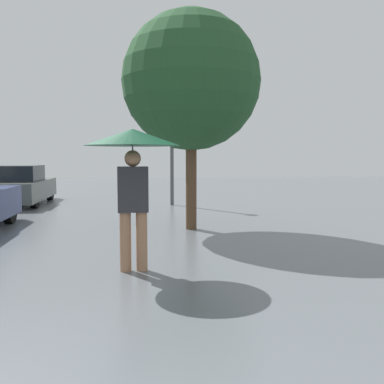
% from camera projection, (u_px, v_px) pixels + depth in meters
% --- Properties ---
extents(pedestrian, '(1.26, 1.26, 1.90)m').
position_uv_depth(pedestrian, '(133.00, 153.00, 5.63)').
color(pedestrian, '#9E7051').
rests_on(pedestrian, ground_plane).
extents(parked_car_farthest, '(1.89, 3.93, 1.26)m').
position_uv_depth(parked_car_farthest, '(15.00, 186.00, 13.77)').
color(parked_car_farthest, '#4C514C').
rests_on(parked_car_farthest, ground_plane).
extents(tree, '(2.87, 2.87, 4.53)m').
position_uv_depth(tree, '(191.00, 81.00, 8.85)').
color(tree, brown).
rests_on(tree, ground_plane).
extents(street_lamp, '(0.31, 0.31, 3.82)m').
position_uv_depth(street_lamp, '(172.00, 125.00, 13.43)').
color(street_lamp, '#515456').
rests_on(street_lamp, ground_plane).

